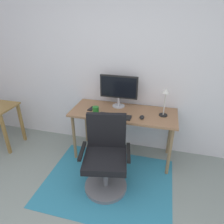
{
  "coord_description": "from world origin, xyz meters",
  "views": [
    {
      "loc": [
        0.7,
        -0.64,
        1.98
      ],
      "look_at": [
        0.12,
        1.58,
        0.85
      ],
      "focal_mm": 32.28,
      "sensor_mm": 36.0,
      "label": 1
    }
  ],
  "objects_px": {
    "computer_mouse": "(142,117)",
    "cell_phone": "(92,109)",
    "desk": "(123,117)",
    "keyboard": "(115,116)",
    "coffee_cup": "(96,110)",
    "desk_lamp": "(165,97)",
    "office_chair": "(106,160)",
    "monitor": "(119,88)"
  },
  "relations": [
    {
      "from": "computer_mouse",
      "to": "cell_phone",
      "type": "relative_size",
      "value": 0.74
    },
    {
      "from": "cell_phone",
      "to": "desk_lamp",
      "type": "bearing_deg",
      "value": 14.01
    },
    {
      "from": "coffee_cup",
      "to": "office_chair",
      "type": "xyz_separation_m",
      "value": [
        0.28,
        -0.49,
        -0.41
      ]
    },
    {
      "from": "monitor",
      "to": "cell_phone",
      "type": "relative_size",
      "value": 3.85
    },
    {
      "from": "office_chair",
      "to": "keyboard",
      "type": "bearing_deg",
      "value": 78.78
    },
    {
      "from": "keyboard",
      "to": "cell_phone",
      "type": "xyz_separation_m",
      "value": [
        -0.38,
        0.15,
        -0.0
      ]
    },
    {
      "from": "computer_mouse",
      "to": "coffee_cup",
      "type": "relative_size",
      "value": 1.06
    },
    {
      "from": "keyboard",
      "to": "coffee_cup",
      "type": "bearing_deg",
      "value": 172.55
    },
    {
      "from": "keyboard",
      "to": "monitor",
      "type": "bearing_deg",
      "value": 94.97
    },
    {
      "from": "cell_phone",
      "to": "office_chair",
      "type": "relative_size",
      "value": 0.15
    },
    {
      "from": "monitor",
      "to": "desk_lamp",
      "type": "height_order",
      "value": "monitor"
    },
    {
      "from": "cell_phone",
      "to": "office_chair",
      "type": "xyz_separation_m",
      "value": [
        0.38,
        -0.6,
        -0.37
      ]
    },
    {
      "from": "coffee_cup",
      "to": "desk_lamp",
      "type": "bearing_deg",
      "value": 10.58
    },
    {
      "from": "desk",
      "to": "computer_mouse",
      "type": "xyz_separation_m",
      "value": [
        0.27,
        -0.13,
        0.1
      ]
    },
    {
      "from": "keyboard",
      "to": "desk_lamp",
      "type": "distance_m",
      "value": 0.7
    },
    {
      "from": "desk_lamp",
      "to": "office_chair",
      "type": "xyz_separation_m",
      "value": [
        -0.61,
        -0.65,
        -0.62
      ]
    },
    {
      "from": "coffee_cup",
      "to": "cell_phone",
      "type": "relative_size",
      "value": 0.7
    },
    {
      "from": "desk",
      "to": "keyboard",
      "type": "distance_m",
      "value": 0.22
    },
    {
      "from": "monitor",
      "to": "cell_phone",
      "type": "distance_m",
      "value": 0.48
    },
    {
      "from": "keyboard",
      "to": "computer_mouse",
      "type": "distance_m",
      "value": 0.36
    },
    {
      "from": "desk",
      "to": "cell_phone",
      "type": "height_order",
      "value": "cell_phone"
    },
    {
      "from": "coffee_cup",
      "to": "desk",
      "type": "bearing_deg",
      "value": 22.64
    },
    {
      "from": "keyboard",
      "to": "coffee_cup",
      "type": "xyz_separation_m",
      "value": [
        -0.28,
        0.04,
        0.04
      ]
    },
    {
      "from": "monitor",
      "to": "coffee_cup",
      "type": "bearing_deg",
      "value": -129.04
    },
    {
      "from": "keyboard",
      "to": "office_chair",
      "type": "relative_size",
      "value": 0.46
    },
    {
      "from": "monitor",
      "to": "computer_mouse",
      "type": "relative_size",
      "value": 5.19
    },
    {
      "from": "keyboard",
      "to": "cell_phone",
      "type": "relative_size",
      "value": 3.07
    },
    {
      "from": "desk",
      "to": "office_chair",
      "type": "relative_size",
      "value": 1.56
    },
    {
      "from": "coffee_cup",
      "to": "desk_lamp",
      "type": "height_order",
      "value": "desk_lamp"
    },
    {
      "from": "computer_mouse",
      "to": "cell_phone",
      "type": "height_order",
      "value": "computer_mouse"
    },
    {
      "from": "computer_mouse",
      "to": "coffee_cup",
      "type": "height_order",
      "value": "coffee_cup"
    },
    {
      "from": "desk",
      "to": "monitor",
      "type": "distance_m",
      "value": 0.41
    },
    {
      "from": "keyboard",
      "to": "cell_phone",
      "type": "height_order",
      "value": "keyboard"
    },
    {
      "from": "monitor",
      "to": "coffee_cup",
      "type": "xyz_separation_m",
      "value": [
        -0.25,
        -0.3,
        -0.23
      ]
    },
    {
      "from": "computer_mouse",
      "to": "office_chair",
      "type": "bearing_deg",
      "value": -125.03
    },
    {
      "from": "keyboard",
      "to": "office_chair",
      "type": "bearing_deg",
      "value": -89.72
    },
    {
      "from": "keyboard",
      "to": "computer_mouse",
      "type": "relative_size",
      "value": 4.13
    },
    {
      "from": "computer_mouse",
      "to": "coffee_cup",
      "type": "distance_m",
      "value": 0.63
    },
    {
      "from": "desk",
      "to": "cell_phone",
      "type": "distance_m",
      "value": 0.47
    },
    {
      "from": "cell_phone",
      "to": "office_chair",
      "type": "distance_m",
      "value": 0.8
    },
    {
      "from": "desk",
      "to": "cell_phone",
      "type": "bearing_deg",
      "value": -175.81
    },
    {
      "from": "desk",
      "to": "desk_lamp",
      "type": "xyz_separation_m",
      "value": [
        0.54,
        0.02,
        0.34
      ]
    }
  ]
}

